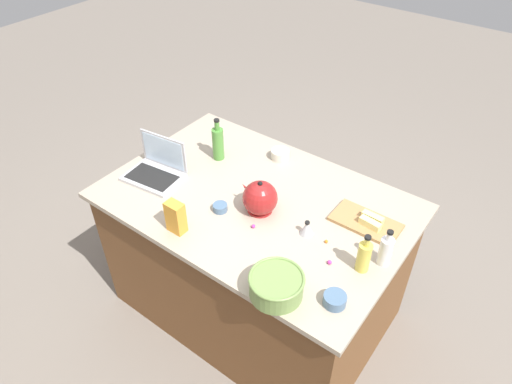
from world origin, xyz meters
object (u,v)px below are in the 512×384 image
at_px(bottle_olive, 218,143).
at_px(ramekin_medium, 335,300).
at_px(cutting_board, 366,222).
at_px(laptop, 157,168).
at_px(kettle, 260,198).
at_px(kitchen_timer, 307,228).
at_px(butter_stick_left, 373,218).
at_px(bottle_vinegar, 386,250).
at_px(mixing_bowl_large, 276,285).
at_px(ramekin_wide, 220,207).
at_px(butter_stick_right, 370,223).
at_px(bottle_oil, 364,256).
at_px(candy_bag, 176,217).
at_px(ramekin_small, 280,154).

distance_m(bottle_olive, ramekin_medium, 1.19).
relative_size(cutting_board, ramekin_medium, 3.44).
relative_size(laptop, kettle, 1.57).
distance_m(cutting_board, kitchen_timer, 0.31).
bearing_deg(kettle, butter_stick_left, -153.26).
bearing_deg(bottle_vinegar, butter_stick_left, -53.10).
xyz_separation_m(mixing_bowl_large, bottle_olive, (0.84, -0.62, 0.05)).
bearing_deg(ramekin_wide, butter_stick_right, -153.74).
height_order(mixing_bowl_large, kitchen_timer, mixing_bowl_large).
bearing_deg(kettle, ramekin_medium, 154.36).
bearing_deg(bottle_oil, bottle_vinegar, -124.16).
height_order(kettle, candy_bag, kettle).
bearing_deg(ramekin_wide, candy_bag, 72.59).
bearing_deg(bottle_olive, ramekin_medium, 154.21).
xyz_separation_m(bottle_olive, kettle, (-0.47, 0.23, -0.03)).
bearing_deg(mixing_bowl_large, bottle_oil, -123.55).
height_order(cutting_board, butter_stick_right, butter_stick_right).
height_order(bottle_olive, ramekin_wide, bottle_olive).
height_order(laptop, butter_stick_left, laptop).
bearing_deg(ramekin_medium, bottle_vinegar, -101.01).
bearing_deg(ramekin_small, laptop, 50.17).
xyz_separation_m(laptop, kitchen_timer, (-0.92, -0.10, -0.01)).
bearing_deg(butter_stick_left, kitchen_timer, 49.25).
bearing_deg(ramekin_small, bottle_oil, 147.91).
distance_m(bottle_oil, kitchen_timer, 0.32).
xyz_separation_m(laptop, mixing_bowl_large, (-1.01, 0.28, 0.01)).
bearing_deg(ramekin_wide, cutting_board, -151.11).
distance_m(ramekin_wide, kitchen_timer, 0.46).
distance_m(laptop, candy_bag, 0.48).
relative_size(mixing_bowl_large, ramekin_wide, 3.18).
xyz_separation_m(cutting_board, butter_stick_left, (-0.02, -0.02, 0.03)).
height_order(butter_stick_right, ramekin_medium, butter_stick_right).
bearing_deg(mixing_bowl_large, cutting_board, -100.08).
height_order(bottle_oil, bottle_olive, bottle_olive).
xyz_separation_m(bottle_vinegar, kitchen_timer, (0.38, 0.05, -0.04)).
xyz_separation_m(kitchen_timer, candy_bag, (0.52, 0.36, 0.05)).
bearing_deg(ramekin_wide, butter_stick_left, -150.45).
bearing_deg(butter_stick_left, cutting_board, 44.87).
distance_m(bottle_vinegar, cutting_board, 0.27).
height_order(kettle, cutting_board, kettle).
distance_m(mixing_bowl_large, kettle, 0.54).
xyz_separation_m(butter_stick_right, ramekin_medium, (-0.08, 0.50, -0.01)).
height_order(bottle_vinegar, bottle_oil, bottle_oil).
bearing_deg(ramekin_wide, ramekin_small, -88.33).
xyz_separation_m(cutting_board, kitchen_timer, (0.20, 0.24, 0.03)).
relative_size(bottle_olive, kettle, 1.22).
height_order(bottle_vinegar, ramekin_wide, bottle_vinegar).
relative_size(bottle_oil, candy_bag, 1.19).
bearing_deg(candy_bag, bottle_oil, -159.32).
height_order(bottle_oil, kettle, bottle_oil).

